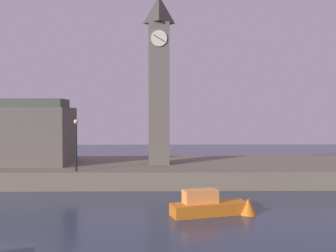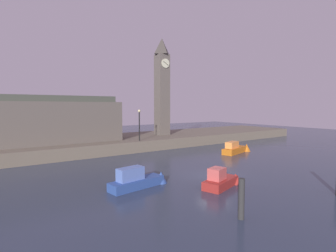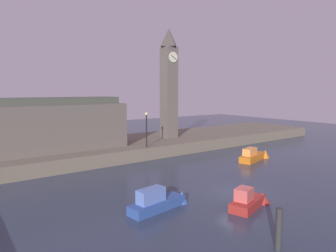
# 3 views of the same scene
# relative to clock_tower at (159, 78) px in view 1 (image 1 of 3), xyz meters

# --- Properties ---
(far_embankment) EXTENTS (70.00, 12.00, 1.50)m
(far_embankment) POSITION_rel_clock_tower_xyz_m (-7.36, 0.65, -8.77)
(far_embankment) COLOR #6B6051
(far_embankment) RESTS_ON ground
(clock_tower) EXTENTS (2.10, 2.15, 15.58)m
(clock_tower) POSITION_rel_clock_tower_xyz_m (0.00, 0.00, 0.00)
(clock_tower) COLOR #5B544C
(clock_tower) RESTS_ON far_embankment
(streetlamp) EXTENTS (0.36, 0.36, 4.24)m
(streetlamp) POSITION_rel_clock_tower_xyz_m (-6.73, -4.58, -5.40)
(streetlamp) COLOR black
(streetlamp) RESTS_ON far_embankment
(boat_patrol_orange) EXTENTS (5.66, 2.66, 1.75)m
(boat_patrol_orange) POSITION_rel_clock_tower_xyz_m (3.61, -12.65, -8.99)
(boat_patrol_orange) COLOR orange
(boat_patrol_orange) RESTS_ON ground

